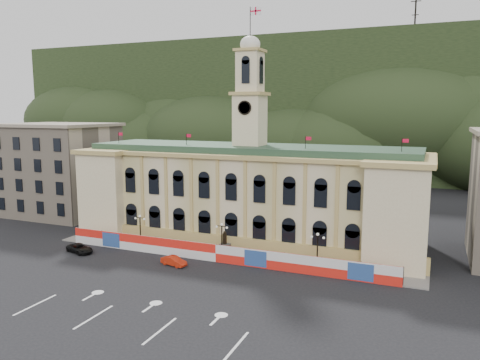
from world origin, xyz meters
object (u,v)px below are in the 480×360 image
at_px(statue, 225,248).
at_px(lamp_center, 222,237).
at_px(black_suv, 80,248).
at_px(red_sedan, 174,261).

height_order(statue, lamp_center, lamp_center).
distance_m(statue, black_suv, 21.91).
bearing_deg(lamp_center, red_sedan, -129.48).
distance_m(lamp_center, black_suv, 21.73).
bearing_deg(statue, red_sedan, -125.00).
bearing_deg(red_sedan, statue, -22.38).
xyz_separation_m(red_sedan, black_suv, (-16.08, -0.32, 0.02)).
distance_m(statue, lamp_center, 2.14).
bearing_deg(black_suv, statue, -53.41).
xyz_separation_m(lamp_center, red_sedan, (-4.68, -5.68, -2.43)).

